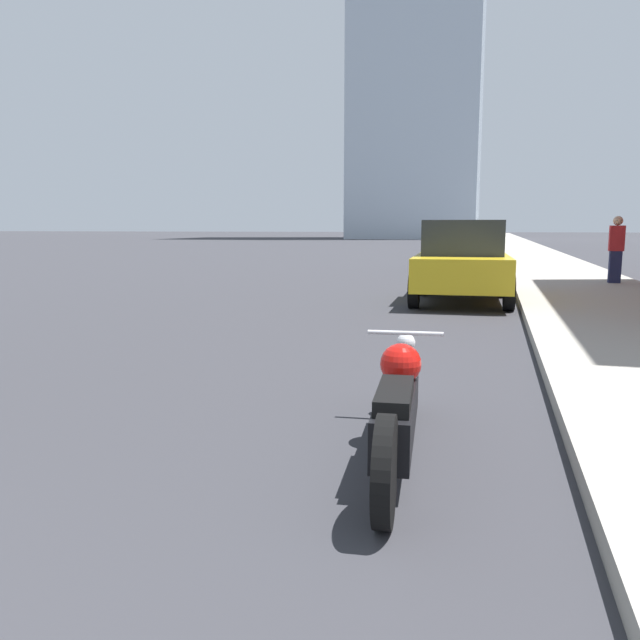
{
  "coord_description": "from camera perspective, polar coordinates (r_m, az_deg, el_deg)",
  "views": [
    {
      "loc": [
        3.16,
        0.79,
        1.59
      ],
      "look_at": [
        1.25,
        7.72,
        0.52
      ],
      "focal_mm": 35.0,
      "sensor_mm": 36.0,
      "label": 1
    }
  ],
  "objects": [
    {
      "name": "parked_car_silver",
      "position": [
        23.83,
        13.66,
        6.52
      ],
      "size": [
        1.84,
        3.89,
        1.77
      ],
      "rotation": [
        0.0,
        0.0,
        0.0
      ],
      "color": "#BCBCC1",
      "rests_on": "ground_plane"
    },
    {
      "name": "sidewalk",
      "position": [
        39.31,
        18.69,
        5.85
      ],
      "size": [
        3.29,
        240.0,
        0.15
      ],
      "color": "#9E998E",
      "rests_on": "ground_plane"
    },
    {
      "name": "pedestrian",
      "position": [
        17.95,
        25.45,
        5.91
      ],
      "size": [
        0.36,
        0.24,
        1.72
      ],
      "color": "#1E2347",
      "rests_on": "sidewalk"
    },
    {
      "name": "parked_car_green",
      "position": [
        36.17,
        14.42,
        7.04
      ],
      "size": [
        2.06,
        4.39,
        1.7
      ],
      "rotation": [
        0.0,
        0.0,
        -0.09
      ],
      "color": "#1E6B33",
      "rests_on": "ground_plane"
    },
    {
      "name": "parked_car_yellow",
      "position": [
        13.61,
        12.85,
        5.23
      ],
      "size": [
        2.14,
        4.05,
        1.73
      ],
      "rotation": [
        0.0,
        0.0,
        0.04
      ],
      "color": "gold",
      "rests_on": "ground_plane"
    },
    {
      "name": "motorcycle",
      "position": [
        4.41,
        7.12,
        -7.66
      ],
      "size": [
        0.62,
        2.65,
        0.75
      ],
      "rotation": [
        0.0,
        0.0,
        0.08
      ],
      "color": "black",
      "rests_on": "ground_plane"
    },
    {
      "name": "parked_car_blue",
      "position": [
        59.22,
        14.73,
        7.47
      ],
      "size": [
        1.92,
        4.05,
        1.64
      ],
      "rotation": [
        0.0,
        0.0,
        0.02
      ],
      "color": "#1E3899",
      "rests_on": "ground_plane"
    },
    {
      "name": "parked_car_red",
      "position": [
        46.69,
        14.69,
        7.32
      ],
      "size": [
        1.94,
        4.52,
        1.73
      ],
      "rotation": [
        0.0,
        0.0,
        0.04
      ],
      "color": "red",
      "rests_on": "ground_plane"
    }
  ]
}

